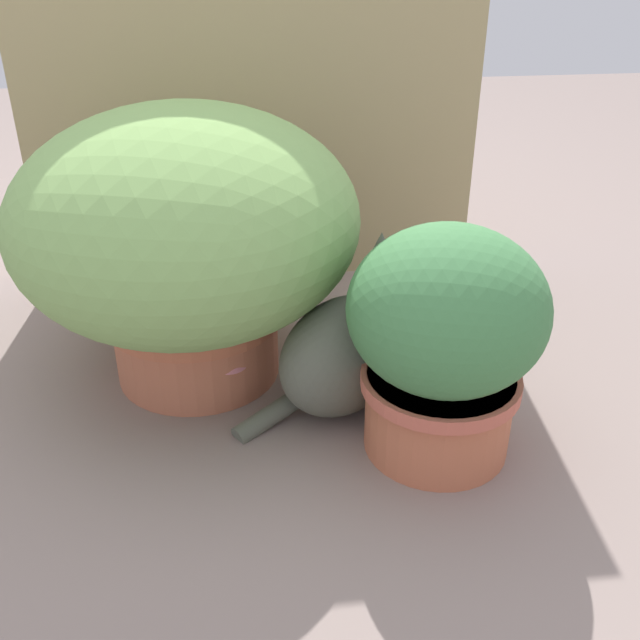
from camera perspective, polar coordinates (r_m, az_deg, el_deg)
ground_plane at (r=1.36m, az=-7.61°, el=-6.57°), size 6.00×6.00×0.00m
cardboard_backdrop at (r=1.69m, az=-5.33°, el=18.90°), size 1.04×0.03×0.99m
grass_planter at (r=1.33m, az=-10.40°, el=6.79°), size 0.62×0.62×0.52m
leafy_planter at (r=1.15m, az=9.77°, el=-1.37°), size 0.31×0.31×0.39m
cat at (r=1.29m, az=2.46°, el=-2.13°), size 0.38×0.28×0.32m
mushroom_ornament_red at (r=1.34m, az=-10.15°, el=-2.00°), size 0.11×0.11×0.15m
mushroom_ornament_pink at (r=1.33m, az=-7.13°, el=-3.74°), size 0.06×0.06×0.11m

